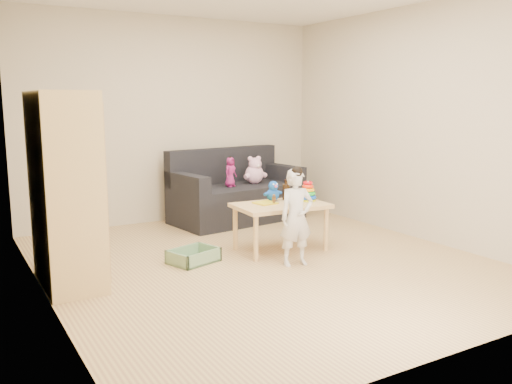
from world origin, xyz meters
TOP-DOWN VIEW (x-y plane):
  - room at (0.00, 0.00)m, footprint 4.50×4.50m
  - wardrobe at (-1.76, 0.31)m, footprint 0.45×0.91m
  - sofa at (0.65, 1.75)m, footprint 1.76×1.04m
  - play_table at (0.36, 0.28)m, footprint 0.97×0.65m
  - storage_bin at (-0.60, 0.34)m, footprint 0.52×0.45m
  - toddler at (0.21, -0.23)m, footprint 0.36×0.27m
  - pink_bear at (0.92, 1.77)m, footprint 0.32×0.29m
  - doll at (0.51, 1.68)m, footprint 0.22×0.19m
  - ring_stacker at (0.70, 0.28)m, footprint 0.19×0.19m
  - brown_bottle at (0.53, 0.43)m, footprint 0.08×0.08m
  - blue_plush at (0.39, 0.47)m, footprint 0.21×0.18m
  - wooden_figure at (0.29, 0.29)m, footprint 0.05×0.04m
  - yellow_book at (0.23, 0.37)m, footprint 0.23×0.23m

SIDE VIEW (x-z plane):
  - storage_bin at x=-0.60m, z-range 0.00..0.13m
  - sofa at x=0.65m, z-range 0.00..0.47m
  - play_table at x=0.36m, z-range 0.00..0.49m
  - toddler at x=0.21m, z-range 0.00..0.90m
  - yellow_book at x=0.23m, z-range 0.49..0.51m
  - wooden_figure at x=0.29m, z-range 0.49..0.60m
  - ring_stacker at x=0.70m, z-range 0.47..0.69m
  - brown_bottle at x=0.53m, z-range 0.48..0.70m
  - blue_plush at x=0.39m, z-range 0.49..0.71m
  - pink_bear at x=0.92m, z-range 0.47..0.77m
  - doll at x=0.51m, z-range 0.47..0.84m
  - wardrobe at x=-1.76m, z-range 0.00..1.63m
  - room at x=0.00m, z-range -0.95..3.55m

